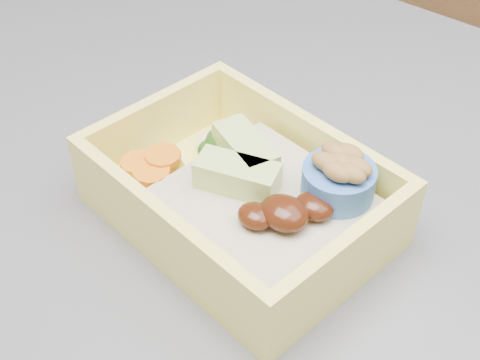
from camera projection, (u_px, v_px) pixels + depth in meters
The scene contains 1 object.
bento_box at pixel (248, 197), 0.48m from camera, with size 0.22×0.17×0.08m.
Camera 1 is at (0.12, -0.33, 1.28)m, focal length 50.00 mm.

